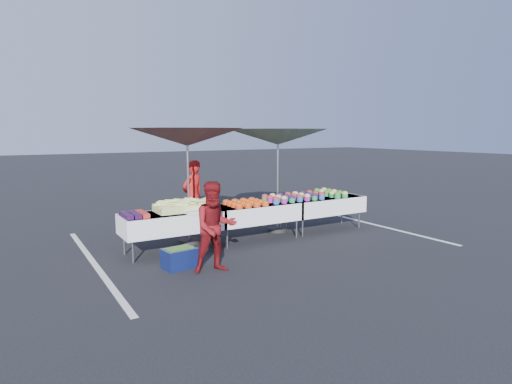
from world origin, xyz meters
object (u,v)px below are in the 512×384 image
table_center (256,212)px  storage_bin (179,258)px  table_right (324,204)px  umbrella_left (187,138)px  customer (215,227)px  umbrella_right (278,138)px  table_left (172,221)px  vendor (193,196)px

table_center → storage_bin: size_ratio=3.31×
table_right → umbrella_left: umbrella_left is taller
table_center → storage_bin: bearing=-155.0°
storage_bin → customer: bearing=-54.4°
table_center → storage_bin: 2.29m
table_center → umbrella_right: umbrella_right is taller
table_center → table_right: size_ratio=1.00×
table_left → umbrella_right: (2.60, 0.40, 1.51)m
customer → umbrella_right: umbrella_right is taller
vendor → customer: bearing=50.0°
table_right → storage_bin: size_ratio=3.31×
table_right → storage_bin: table_right is taller
customer → table_left: bearing=107.9°
table_right → umbrella_left: 3.47m
umbrella_right → storage_bin: umbrella_right is taller
storage_bin → table_center: bearing=17.3°
umbrella_left → table_right: bearing=-8.3°
customer → table_right: bearing=32.6°
customer → umbrella_left: (0.31, 1.86, 1.37)m
table_left → vendor: (0.98, 1.35, 0.22)m
umbrella_right → umbrella_left: bearing=178.6°
umbrella_left → umbrella_right: bearing=-1.4°
table_center → customer: customer is taller
table_left → umbrella_right: umbrella_right is taller
umbrella_left → storage_bin: 2.50m
table_left → table_right: same height
table_right → storage_bin: bearing=-166.1°
table_center → storage_bin: table_center is taller
table_right → vendor: bearing=152.7°
table_left → umbrella_left: bearing=41.6°
umbrella_right → storage_bin: 3.68m
table_left → customer: size_ratio=1.28×
table_right → customer: (-3.40, -1.41, 0.14)m
vendor → storage_bin: (-1.22, -2.31, -0.63)m
table_right → customer: bearing=-157.5°
table_left → umbrella_left: umbrella_left is taller
customer → umbrella_right: size_ratio=0.48×
umbrella_left → umbrella_right: (2.09, -0.05, -0.01)m
table_right → umbrella_left: bearing=171.7°
table_left → umbrella_right: size_ratio=0.62×
vendor → umbrella_left: bearing=38.3°
customer → umbrella_right: 3.31m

